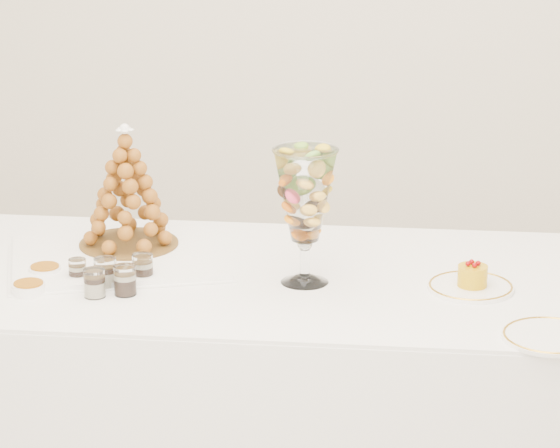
# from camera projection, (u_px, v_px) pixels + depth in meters

# --- Properties ---
(buffet_table) EXTENTS (2.21, 0.97, 0.83)m
(buffet_table) POSITION_uv_depth(u_px,v_px,m) (257.00, 417.00, 3.61)
(buffet_table) COLOR white
(buffet_table) RESTS_ON ground
(lace_tray) EXTENTS (0.67, 0.58, 0.02)m
(lace_tray) POSITION_uv_depth(u_px,v_px,m) (119.00, 258.00, 3.57)
(lace_tray) COLOR white
(lace_tray) RESTS_ON buffet_table
(macaron_vase) EXTENTS (0.16, 0.16, 0.35)m
(macaron_vase) POSITION_uv_depth(u_px,v_px,m) (305.00, 197.00, 3.35)
(macaron_vase) COLOR white
(macaron_vase) RESTS_ON buffet_table
(cake_plate) EXTENTS (0.22, 0.22, 0.01)m
(cake_plate) POSITION_uv_depth(u_px,v_px,m) (471.00, 287.00, 3.38)
(cake_plate) COLOR white
(cake_plate) RESTS_ON buffet_table
(spare_plate) EXTENTS (0.23, 0.23, 0.01)m
(spare_plate) POSITION_uv_depth(u_px,v_px,m) (550.00, 337.00, 3.07)
(spare_plate) COLOR white
(spare_plate) RESTS_ON buffet_table
(verrine_a) EXTENTS (0.05, 0.05, 0.06)m
(verrine_a) POSITION_uv_depth(u_px,v_px,m) (77.00, 271.00, 3.42)
(verrine_a) COLOR white
(verrine_a) RESTS_ON buffet_table
(verrine_b) EXTENTS (0.07, 0.07, 0.08)m
(verrine_b) POSITION_uv_depth(u_px,v_px,m) (105.00, 273.00, 3.38)
(verrine_b) COLOR white
(verrine_b) RESTS_ON buffet_table
(verrine_c) EXTENTS (0.05, 0.05, 0.07)m
(verrine_c) POSITION_uv_depth(u_px,v_px,m) (143.00, 268.00, 3.42)
(verrine_c) COLOR white
(verrine_c) RESTS_ON buffet_table
(verrine_d) EXTENTS (0.05, 0.05, 0.07)m
(verrine_d) POSITION_uv_depth(u_px,v_px,m) (95.00, 283.00, 3.32)
(verrine_d) COLOR white
(verrine_d) RESTS_ON buffet_table
(verrine_e) EXTENTS (0.06, 0.06, 0.08)m
(verrine_e) POSITION_uv_depth(u_px,v_px,m) (125.00, 280.00, 3.33)
(verrine_e) COLOR white
(verrine_e) RESTS_ON buffet_table
(ramekin_back) EXTENTS (0.08, 0.08, 0.03)m
(ramekin_back) POSITION_uv_depth(u_px,v_px,m) (45.00, 272.00, 3.46)
(ramekin_back) COLOR white
(ramekin_back) RESTS_ON buffet_table
(ramekin_front) EXTENTS (0.08, 0.08, 0.03)m
(ramekin_front) POSITION_uv_depth(u_px,v_px,m) (29.00, 289.00, 3.34)
(ramekin_front) COLOR white
(ramekin_front) RESTS_ON buffet_table
(croquembouche) EXTENTS (0.28, 0.28, 0.34)m
(croquembouche) POSITION_uv_depth(u_px,v_px,m) (127.00, 187.00, 3.60)
(croquembouche) COLOR brown
(croquembouche) RESTS_ON lace_tray
(mousse_cake) EXTENTS (0.08, 0.08, 0.07)m
(mousse_cake) POSITION_uv_depth(u_px,v_px,m) (473.00, 275.00, 3.36)
(mousse_cake) COLOR #C79509
(mousse_cake) RESTS_ON cake_plate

